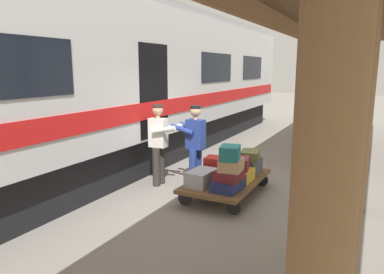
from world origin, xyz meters
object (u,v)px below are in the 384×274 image
at_px(suitcase_maroon_trunk, 229,175).
at_px(suitcase_teal_softside, 230,153).
at_px(suitcase_brown_leather, 225,164).
at_px(suitcase_yellow_case, 240,175).
at_px(luggage_cart, 226,181).
at_px(suitcase_gray_aluminum, 201,178).
at_px(suitcase_red_plastic, 214,161).
at_px(porter_by_door, 159,142).
at_px(suitcase_olive_duffel, 250,155).
at_px(suitcase_slate_roller, 249,166).
at_px(baggage_tug, 331,109).
at_px(porter_in_overalls, 195,143).
at_px(train_car, 100,84).
at_px(suitcase_black_hardshell, 214,171).
at_px(suitcase_burgundy_valise, 238,163).
at_px(suitcase_navy_fabric, 228,185).
at_px(suitcase_tan_vintage, 231,165).

relative_size(suitcase_maroon_trunk, suitcase_teal_softside, 1.09).
xyz_separation_m(suitcase_brown_leather, suitcase_yellow_case, (-0.53, 0.58, -0.02)).
xyz_separation_m(luggage_cart, suitcase_gray_aluminum, (0.26, 0.58, 0.19)).
xyz_separation_m(suitcase_red_plastic, porter_by_door, (1.22, 0.08, 0.29)).
xyz_separation_m(suitcase_olive_duffel, porter_by_door, (1.77, 0.61, 0.21)).
relative_size(suitcase_slate_roller, suitcase_red_plastic, 1.47).
bearing_deg(baggage_tug, porter_in_overalls, 82.11).
bearing_deg(suitcase_red_plastic, baggage_tug, -95.21).
relative_size(suitcase_red_plastic, suitcase_maroon_trunk, 0.81).
relative_size(suitcase_red_plastic, suitcase_teal_softside, 0.89).
height_order(suitcase_brown_leather, suitcase_red_plastic, suitcase_red_plastic).
relative_size(train_car, luggage_cart, 9.28).
height_order(suitcase_teal_softside, baggage_tug, baggage_tug).
bearing_deg(suitcase_olive_duffel, suitcase_brown_leather, -2.21).
bearing_deg(suitcase_brown_leather, suitcase_teal_softside, 114.93).
xyz_separation_m(luggage_cart, suitcase_brown_leather, (0.26, -0.58, 0.17)).
bearing_deg(luggage_cart, suitcase_slate_roller, -114.35).
distance_m(suitcase_black_hardshell, suitcase_burgundy_valise, 0.53).
xyz_separation_m(suitcase_navy_fabric, porter_in_overalls, (1.03, -0.73, 0.51)).
bearing_deg(suitcase_brown_leather, suitcase_gray_aluminum, 90.00).
distance_m(suitcase_gray_aluminum, suitcase_teal_softside, 0.79).
distance_m(suitcase_black_hardshell, baggage_tug, 10.92).
bearing_deg(suitcase_red_plastic, porter_by_door, 3.98).
distance_m(suitcase_red_plastic, suitcase_tan_vintage, 0.88).
bearing_deg(suitcase_burgundy_valise, suitcase_gray_aluminum, 50.09).
xyz_separation_m(suitcase_teal_softside, baggage_tug, (-0.41, -11.51, -0.38)).
bearing_deg(suitcase_burgundy_valise, suitcase_tan_vintage, 98.67).
distance_m(train_car, suitcase_red_plastic, 3.38).
xyz_separation_m(train_car, suitcase_slate_roller, (-3.59, -0.26, -1.59)).
relative_size(suitcase_red_plastic, suitcase_tan_vintage, 0.83).
height_order(suitcase_tan_vintage, suitcase_teal_softside, suitcase_teal_softside).
relative_size(suitcase_brown_leather, suitcase_burgundy_valise, 1.43).
distance_m(suitcase_yellow_case, suitcase_navy_fabric, 0.58).
relative_size(luggage_cart, porter_in_overalls, 1.24).
bearing_deg(porter_by_door, suitcase_brown_leather, -152.71).
relative_size(train_car, suitcase_navy_fabric, 30.73).
height_order(suitcase_brown_leather, suitcase_teal_softside, suitcase_teal_softside).
distance_m(suitcase_olive_duffel, porter_in_overalls, 1.15).
relative_size(suitcase_yellow_case, suitcase_burgundy_valise, 1.18).
height_order(luggage_cart, suitcase_yellow_case, suitcase_yellow_case).
height_order(suitcase_navy_fabric, baggage_tug, baggage_tug).
distance_m(suitcase_yellow_case, suitcase_maroon_trunk, 0.62).
relative_size(train_car, suitcase_gray_aluminum, 32.42).
distance_m(luggage_cart, suitcase_brown_leather, 0.66).
height_order(train_car, suitcase_maroon_trunk, train_car).
xyz_separation_m(suitcase_slate_roller, suitcase_navy_fabric, (0.00, 1.16, -0.06)).
bearing_deg(suitcase_slate_roller, porter_by_door, 19.88).
relative_size(suitcase_slate_roller, suitcase_teal_softside, 1.31).
bearing_deg(suitcase_slate_roller, suitcase_olive_duffel, 129.73).
bearing_deg(suitcase_red_plastic, suitcase_olive_duffel, -136.25).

